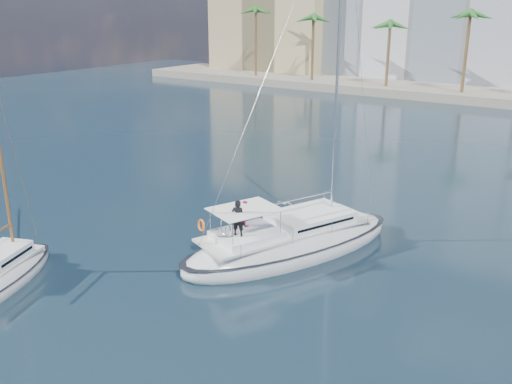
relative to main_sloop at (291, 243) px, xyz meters
The scene contains 6 objects.
ground 2.24m from the main_sloop, 134.38° to the right, with size 160.00×160.00×0.00m, color black.
quay 59.47m from the main_sloop, 91.46° to the left, with size 120.00×14.00×1.20m, color gray.
building_tan_left 80.95m from the main_sloop, 122.83° to the left, with size 22.00×14.00×22.00m, color tan.
palm_left 66.56m from the main_sloop, 122.64° to the left, with size 3.60×3.60×12.30m.
main_sloop is the anchor object (origin of this frame).
seagull 5.09m from the main_sloop, 125.29° to the left, with size 1.04×0.45×0.19m.
Camera 1 is at (15.71, -22.25, 12.53)m, focal length 40.00 mm.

